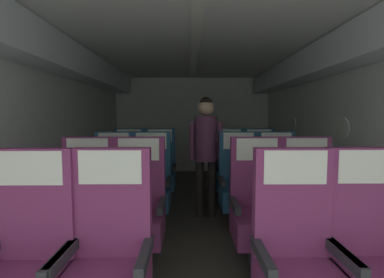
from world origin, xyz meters
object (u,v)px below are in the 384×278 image
seat_c_right_aisle (278,186)px  flight_attendant (206,144)px  seat_c_left_window (113,186)px  seat_a_right_window (298,264)px  seat_c_left_aisle (151,186)px  seat_a_right_aisle (374,262)px  seat_b_left_aisle (138,211)px  seat_b_right_aisle (309,210)px  seat_a_left_window (26,266)px  seat_d_left_aisle (160,171)px  seat_d_right_aisle (260,171)px  seat_d_left_window (128,171)px  seat_a_left_aisle (108,263)px  seat_d_right_window (229,171)px  seat_b_left_window (86,211)px  seat_c_right_window (239,186)px  seat_b_right_window (258,211)px

seat_c_right_aisle → flight_attendant: flight_attendant is taller
seat_c_right_aisle → seat_c_left_window: bearing=-179.8°
seat_a_right_window → seat_c_left_aisle: bearing=120.9°
seat_a_right_aisle → seat_b_left_aisle: 1.77m
seat_b_right_aisle → seat_c_right_aisle: same height
seat_a_right_aisle → seat_b_left_aisle: size_ratio=1.00×
seat_c_left_window → flight_attendant: bearing=14.6°
seat_c_left_aisle → seat_a_left_window: bearing=-104.0°
seat_a_right_window → seat_c_left_aisle: same height
seat_a_left_window → seat_d_left_aisle: size_ratio=1.00×
seat_d_left_aisle → seat_d_right_aisle: 1.53m
seat_b_right_aisle → seat_d_left_window: bearing=137.6°
seat_a_left_aisle → seat_a_right_window: bearing=-0.7°
seat_d_right_aisle → flight_attendant: (-0.86, -0.61, 0.48)m
seat_d_left_window → seat_d_right_window: 1.54m
seat_d_right_aisle → seat_d_right_window: size_ratio=1.00×
seat_a_left_aisle → seat_b_left_window: 1.01m
seat_a_left_aisle → seat_d_right_window: bearing=68.4°
seat_a_left_aisle → seat_b_left_window: (-0.45, 0.90, 0.00)m
seat_b_left_window → seat_b_right_aisle: same height
seat_c_right_window → seat_a_left_aisle: bearing=-120.6°
seat_b_left_aisle → seat_d_left_window: (-0.47, 1.82, 0.00)m
seat_a_right_window → flight_attendant: (-0.41, 2.11, 0.48)m
flight_attendant → seat_c_left_aisle: bearing=-142.2°
seat_a_right_aisle → seat_b_right_window: bearing=117.1°
seat_c_right_aisle → seat_a_left_aisle: bearing=-130.3°
seat_a_left_aisle → seat_d_right_aisle: size_ratio=1.00×
seat_b_left_aisle → seat_b_right_aisle: (1.53, 0.00, 0.00)m
seat_b_left_window → seat_d_right_window: size_ratio=1.00×
seat_a_left_aisle → seat_c_left_aisle: same height
seat_c_right_aisle → seat_d_left_aisle: size_ratio=1.00×
seat_a_left_aisle → flight_attendant: bearing=72.0°
seat_a_left_window → seat_d_left_window: (-0.01, 2.75, 0.00)m
seat_a_right_aisle → seat_d_left_aisle: bearing=119.2°
seat_c_left_aisle → seat_b_left_aisle: bearing=-89.7°
seat_a_left_window → seat_c_right_window: (1.52, 1.83, 0.00)m
seat_b_right_aisle → seat_c_left_window: same height
seat_d_left_aisle → seat_a_right_aisle: bearing=-60.8°
seat_b_left_window → seat_c_left_window: (-0.00, 0.90, 0.00)m
seat_d_left_window → seat_d_right_window: same height
seat_d_left_window → seat_a_right_window: bearing=-60.5°
seat_a_right_window → seat_b_left_window: bearing=149.3°
seat_d_right_aisle → flight_attendant: 1.16m
seat_c_right_aisle → seat_c_right_window: bearing=-179.6°
seat_b_right_aisle → seat_c_right_window: (-0.47, 0.90, 0.00)m
seat_b_left_window → seat_b_right_aisle: (1.99, 0.01, 0.00)m
seat_c_right_aisle → seat_c_left_aisle: bearing=-179.6°
seat_a_left_aisle → seat_d_left_aisle: bearing=89.7°
seat_b_right_aisle → seat_c_right_window: 1.01m
seat_a_right_window → seat_d_right_window: (-0.01, 2.73, 0.00)m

